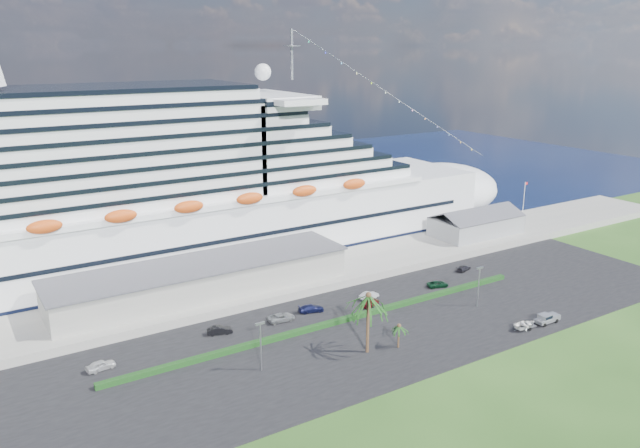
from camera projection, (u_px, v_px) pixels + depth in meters
ground at (428, 347)px, 107.38m from camera, size 420.00×420.00×0.00m
asphalt_lot at (388, 324)px, 116.33m from camera, size 140.00×38.00×0.12m
wharf at (308, 273)px, 139.74m from camera, size 240.00×20.00×1.80m
water at (173, 197)px, 213.34m from camera, size 420.00×160.00×0.02m
cruise_ship at (175, 196)px, 143.97m from camera, size 191.00×38.00×54.00m
terminal_building at (202, 277)px, 125.86m from camera, size 61.00×15.00×6.30m
port_shed at (476, 224)px, 165.28m from camera, size 24.00×12.31×7.37m
flagpole at (524, 202)px, 173.42m from camera, size 1.08×0.16×12.00m
hedge at (338, 321)px, 116.19m from camera, size 88.00×1.10×0.90m
lamp_post_left at (261, 340)px, 98.16m from camera, size 1.60×0.35×8.27m
lamp_post_right at (479, 282)px, 122.63m from camera, size 1.60×0.35×8.27m
palm_tall at (368, 302)px, 103.01m from camera, size 8.82×8.82×11.13m
palm_short at (399, 328)px, 106.12m from camera, size 3.53×3.53×4.56m
parked_car_0 at (101, 365)px, 99.48m from camera, size 4.85×2.45×1.58m
parked_car_1 at (220, 330)px, 111.91m from camera, size 4.76×2.76×1.48m
parked_car_2 at (281, 317)px, 117.14m from camera, size 5.45×2.81×1.47m
parked_car_3 at (311, 308)px, 121.18m from camera, size 5.35×3.27×1.45m
parked_car_4 at (370, 302)px, 123.98m from camera, size 4.94×3.37×1.56m
parked_car_5 at (369, 295)px, 127.51m from camera, size 4.54×2.03×1.45m
parked_car_6 at (438, 284)px, 133.74m from camera, size 5.03×3.48×1.28m
parked_car_7 at (464, 268)px, 143.52m from camera, size 4.61×2.98×1.24m
pickup_truck at (547, 318)px, 116.18m from camera, size 5.36×2.14×1.89m
boat_trailer at (526, 324)px, 113.58m from camera, size 5.32×3.54×1.52m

